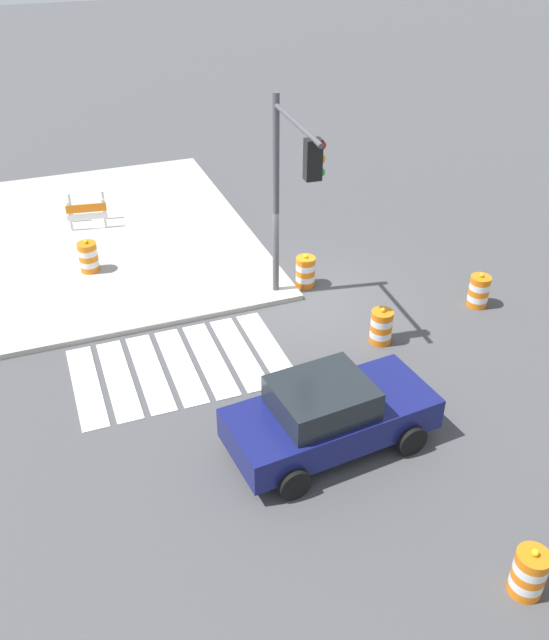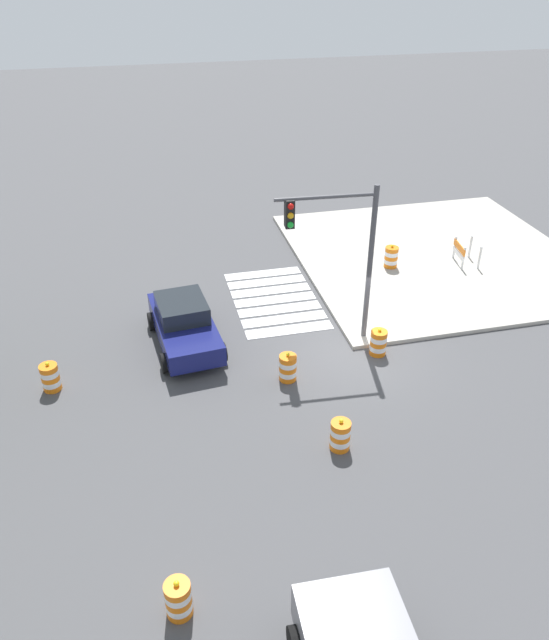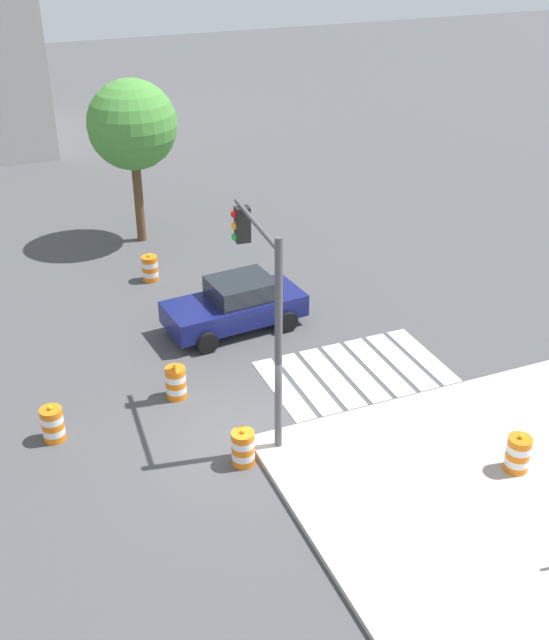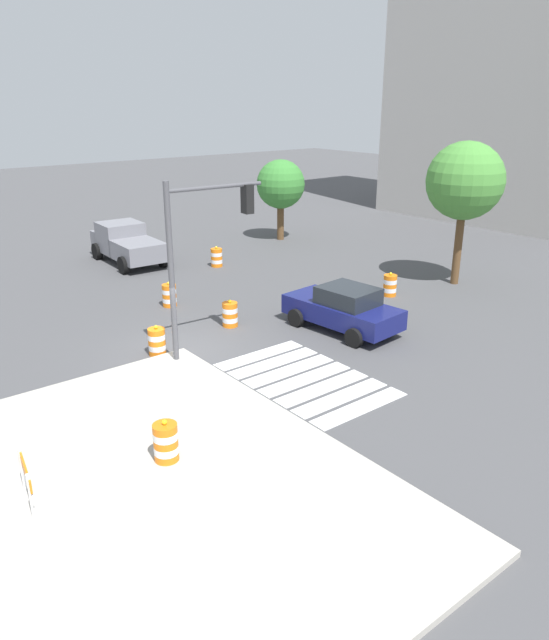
% 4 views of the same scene
% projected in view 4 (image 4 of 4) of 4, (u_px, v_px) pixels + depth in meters
% --- Properties ---
extents(ground_plane, '(120.00, 120.00, 0.00)m').
position_uv_depth(ground_plane, '(184.00, 352.00, 19.79)').
color(ground_plane, '#474749').
extents(sidewalk_corner, '(12.00, 12.00, 0.15)m').
position_uv_depth(sidewalk_corner, '(74.00, 519.00, 11.86)').
color(sidewalk_corner, '#ADA89E').
rests_on(sidewalk_corner, ground).
extents(crosswalk_stripes, '(5.10, 3.20, 0.02)m').
position_uv_depth(crosswalk_stripes, '(305.00, 379.00, 17.90)').
color(crosswalk_stripes, silver).
rests_on(crosswalk_stripes, ground).
extents(sports_car, '(4.45, 2.45, 1.63)m').
position_uv_depth(sports_car, '(343.00, 308.00, 21.44)').
color(sports_car, navy).
rests_on(sports_car, ground).
extents(pickup_truck, '(5.22, 2.50, 1.92)m').
position_uv_depth(pickup_truck, '(126.00, 243.00, 30.35)').
color(pickup_truck, slate).
rests_on(pickup_truck, ground).
extents(traffic_barrel_near_corner, '(0.56, 0.56, 1.02)m').
position_uv_depth(traffic_barrel_near_corner, '(390.00, 285.00, 25.28)').
color(traffic_barrel_near_corner, orange).
rests_on(traffic_barrel_near_corner, ground).
extents(traffic_barrel_crosswalk_end, '(0.56, 0.56, 1.02)m').
position_uv_depth(traffic_barrel_crosswalk_end, '(217.00, 257.00, 29.67)').
color(traffic_barrel_crosswalk_end, orange).
rests_on(traffic_barrel_crosswalk_end, ground).
extents(traffic_barrel_median_near, '(0.56, 0.56, 1.02)m').
position_uv_depth(traffic_barrel_median_near, '(169.00, 295.00, 24.00)').
color(traffic_barrel_median_near, orange).
rests_on(traffic_barrel_median_near, ground).
extents(traffic_barrel_median_far, '(0.56, 0.56, 1.02)m').
position_uv_depth(traffic_barrel_median_far, '(157.00, 342.00, 19.47)').
color(traffic_barrel_median_far, orange).
rests_on(traffic_barrel_median_far, ground).
extents(traffic_barrel_far_curb, '(0.56, 0.56, 1.02)m').
position_uv_depth(traffic_barrel_far_curb, '(230.00, 314.00, 21.91)').
color(traffic_barrel_far_curb, orange).
rests_on(traffic_barrel_far_curb, ground).
extents(traffic_barrel_on_sidewalk, '(0.56, 0.56, 1.02)m').
position_uv_depth(traffic_barrel_on_sidewalk, '(166.00, 442.00, 13.52)').
color(traffic_barrel_on_sidewalk, orange).
rests_on(traffic_barrel_on_sidewalk, sidewalk_corner).
extents(construction_barricade, '(1.34, 0.95, 1.00)m').
position_uv_depth(construction_barricade, '(18.00, 481.00, 11.97)').
color(construction_barricade, silver).
rests_on(construction_barricade, sidewalk_corner).
extents(traffic_light_pole, '(0.48, 3.29, 5.50)m').
position_uv_depth(traffic_light_pole, '(203.00, 236.00, 18.25)').
color(traffic_light_pole, '#4C4C51').
rests_on(traffic_light_pole, sidewalk_corner).
extents(street_tree_streetside_near, '(3.30, 3.30, 6.19)m').
position_uv_depth(street_tree_streetside_near, '(465.00, 182.00, 25.55)').
color(street_tree_streetside_near, brown).
rests_on(street_tree_streetside_near, ground).
extents(street_tree_streetside_mid, '(2.76, 2.76, 4.58)m').
position_uv_depth(street_tree_streetside_mid, '(281.00, 185.00, 34.40)').
color(street_tree_streetside_mid, brown).
rests_on(street_tree_streetside_mid, ground).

